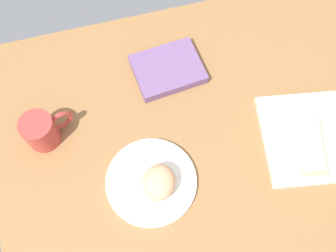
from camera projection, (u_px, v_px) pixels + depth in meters
dining_table at (205, 141)px, 101.96cm from camera, size 110.00×90.00×4.00cm
round_plate at (151, 182)px, 94.65cm from camera, size 22.92×22.92×1.40cm
scone_pastry at (159, 182)px, 90.68cm from camera, size 11.11×11.72×6.21cm
square_plate at (311, 137)px, 99.42cm from camera, size 29.53×29.53×1.60cm
sauce_cup at (322, 117)px, 99.68cm from camera, size 4.73×4.73×2.10cm
breakfast_wrap at (310, 146)px, 94.01cm from camera, size 10.39×16.05×6.69cm
book_stack at (168, 69)px, 107.31cm from camera, size 20.20×16.67×2.82cm
coffee_mug at (42, 130)px, 95.99cm from camera, size 13.18×8.52×9.23cm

